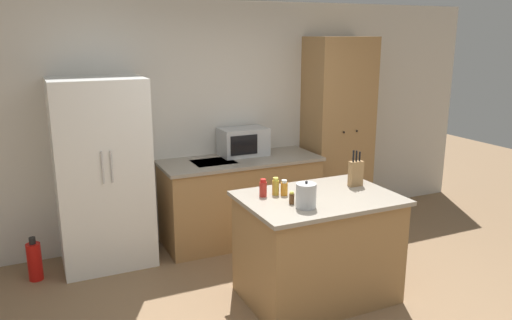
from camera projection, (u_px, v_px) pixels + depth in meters
The scene contains 14 objects.
wall_back at pixel (205, 122), 5.55m from camera, with size 7.20×0.06×2.60m.
refrigerator at pixel (103, 174), 4.85m from camera, with size 0.87×0.67×1.85m.
back_counter at pixel (241, 199), 5.54m from camera, with size 1.75×0.71×0.93m.
pantry_cabinet at pixel (337, 132), 5.98m from camera, with size 0.75×0.53×2.22m.
kitchen_island at pixel (317, 247), 4.29m from camera, with size 1.30×0.91×0.92m.
microwave at pixel (243, 142), 5.56m from camera, with size 0.52×0.34×0.31m.
knife_block at pixel (356, 173), 4.43m from camera, with size 0.13×0.06×0.33m.
spice_bottle_tall_dark at pixel (284, 188), 4.19m from camera, with size 0.06×0.06×0.13m.
spice_bottle_short_red at pixel (263, 188), 4.16m from camera, with size 0.06×0.06×0.15m.
spice_bottle_amber_oil at pixel (302, 193), 4.01m from camera, with size 0.05×0.05×0.16m.
spice_bottle_green_herb at pixel (276, 187), 4.20m from camera, with size 0.06×0.06×0.15m.
spice_bottle_pale_salt at pixel (292, 198), 3.98m from camera, with size 0.04×0.04×0.10m.
kettle at pixel (306, 196), 3.88m from camera, with size 0.16×0.16×0.22m.
fire_extinguisher at pixel (35, 261), 4.65m from camera, with size 0.13×0.13×0.42m.
Camera 1 is at (-1.78, -2.89, 2.24)m, focal length 35.00 mm.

